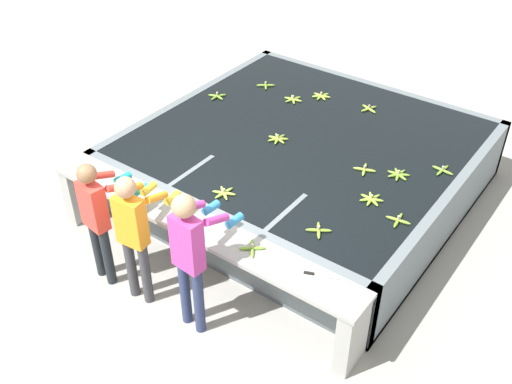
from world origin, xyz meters
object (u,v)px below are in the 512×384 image
Objects in this scene: banana_bunch_floating_0 at (224,193)px; banana_bunch_floating_9 at (293,99)px; worker_1 at (134,228)px; knife_1 at (110,175)px; worker_0 at (98,213)px; banana_bunch_floating_6 at (217,96)px; worker_2 at (190,250)px; banana_bunch_floating_11 at (266,85)px; banana_bunch_floating_1 at (369,109)px; banana_bunch_ledge_0 at (252,248)px; banana_bunch_floating_4 at (364,169)px; banana_bunch_floating_2 at (319,230)px; banana_bunch_floating_12 at (278,139)px; banana_bunch_floating_10 at (443,170)px; banana_bunch_floating_7 at (398,174)px; banana_bunch_floating_3 at (371,199)px; knife_0 at (316,274)px; banana_bunch_floating_5 at (321,96)px; banana_bunch_floating_8 at (398,220)px.

banana_bunch_floating_9 is (-0.63, 2.39, 0.00)m from banana_bunch_floating_0.
worker_1 is 5.13× the size of knife_1.
worker_0 is 3.08m from banana_bunch_floating_6.
worker_2 is 4.01m from banana_bunch_floating_11.
knife_1 is at bearing -158.70° from banana_bunch_floating_0.
banana_bunch_ledge_0 is at bearing -82.65° from banana_bunch_floating_1.
banana_bunch_floating_4 is 1.97m from banana_bunch_ledge_0.
banana_bunch_floating_12 is (-1.40, 1.27, -0.00)m from banana_bunch_floating_2.
banana_bunch_floating_10 is at bearing 1.87° from banana_bunch_floating_6.
banana_bunch_floating_7 is at bearing -5.40° from banana_bunch_floating_6.
banana_bunch_ledge_0 is at bearing -62.27° from banana_bunch_floating_12.
worker_0 is at bearing -75.39° from banana_bunch_floating_6.
banana_bunch_floating_12 is at bearing 87.98° from worker_1.
banana_bunch_ledge_0 reaches higher than banana_bunch_floating_4.
banana_bunch_floating_11 is at bearing 87.87° from knife_1.
banana_bunch_floating_11 is (-2.66, 1.00, 0.00)m from banana_bunch_floating_7.
worker_0 is 5.56× the size of banana_bunch_floating_10.
banana_bunch_floating_7 is at bearing 6.22° from banana_bunch_floating_12.
worker_0 is 6.42× the size of banana_bunch_floating_11.
banana_bunch_ledge_0 is at bearing 27.24° from worker_1.
banana_bunch_floating_9 is at bearing -13.06° from banana_bunch_floating_11.
banana_bunch_floating_4 is 0.99× the size of banana_bunch_floating_6.
banana_bunch_floating_6 is 1.14× the size of banana_bunch_ledge_0.
banana_bunch_ledge_0 is at bearing 56.35° from worker_2.
worker_1 is 5.95× the size of banana_bunch_floating_1.
banana_bunch_floating_0 is 2.66m from banana_bunch_floating_10.
banana_bunch_floating_1 is at bearing 80.39° from worker_1.
banana_bunch_floating_3 reaches higher than knife_0.
banana_bunch_floating_0 and banana_bunch_floating_1 have the same top height.
banana_bunch_floating_12 is (-1.60, 0.45, 0.00)m from banana_bunch_floating_3.
banana_bunch_ledge_0 reaches higher than banana_bunch_floating_5.
banana_bunch_floating_0 is 1.75m from banana_bunch_floating_4.
banana_bunch_floating_4 is at bearing 82.92° from banana_bunch_ledge_0.
worker_2 is 6.08× the size of banana_bunch_floating_9.
banana_bunch_ledge_0 is (-1.01, -2.50, 0.00)m from banana_bunch_floating_10.
knife_1 is at bearing -179.66° from knife_0.
worker_2 is 6.22× the size of banana_bunch_floating_4.
banana_bunch_floating_8 is (1.43, -2.06, 0.00)m from banana_bunch_floating_1.
banana_bunch_floating_12 is (-0.18, 1.35, -0.00)m from banana_bunch_floating_0.
banana_bunch_floating_7 is 2.03m from knife_0.
banana_bunch_floating_6 is (-2.06, 2.92, -0.17)m from worker_2.
banana_bunch_floating_1 is 0.99× the size of banana_bunch_floating_4.
banana_bunch_floating_11 is at bearing 166.94° from banana_bunch_floating_9.
worker_2 is at bearing -150.58° from knife_0.
worker_1 is at bearing -140.86° from banana_bunch_floating_2.
knife_0 is (-0.28, -1.23, -0.01)m from banana_bunch_floating_8.
banana_bunch_floating_5 is (0.46, 3.88, -0.07)m from worker_0.
worker_1 is at bearing -124.54° from banana_bunch_floating_10.
banana_bunch_floating_0 is at bearing -64.30° from banana_bunch_floating_11.
worker_2 is (0.74, 0.03, 0.07)m from worker_1.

